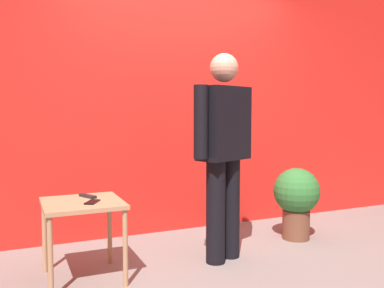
{
  "coord_description": "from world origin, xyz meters",
  "views": [
    {
      "loc": [
        -1.64,
        -2.59,
        1.22
      ],
      "look_at": [
        -0.27,
        0.55,
        0.96
      ],
      "focal_mm": 38.71,
      "sensor_mm": 36.0,
      "label": 1
    }
  ],
  "objects_px": {
    "side_table": "(83,212)",
    "standing_person": "(223,146)",
    "potted_plant": "(296,197)",
    "cell_phone": "(92,202)",
    "tv_remote": "(88,196)"
  },
  "relations": [
    {
      "from": "side_table",
      "to": "standing_person",
      "type": "bearing_deg",
      "value": -2.67
    },
    {
      "from": "cell_phone",
      "to": "standing_person",
      "type": "bearing_deg",
      "value": 32.72
    },
    {
      "from": "standing_person",
      "to": "potted_plant",
      "type": "bearing_deg",
      "value": 13.48
    },
    {
      "from": "side_table",
      "to": "cell_phone",
      "type": "xyz_separation_m",
      "value": [
        0.06,
        -0.08,
        0.09
      ]
    },
    {
      "from": "standing_person",
      "to": "side_table",
      "type": "height_order",
      "value": "standing_person"
    },
    {
      "from": "side_table",
      "to": "tv_remote",
      "type": "relative_size",
      "value": 3.4
    },
    {
      "from": "cell_phone",
      "to": "tv_remote",
      "type": "height_order",
      "value": "tv_remote"
    },
    {
      "from": "standing_person",
      "to": "potted_plant",
      "type": "relative_size",
      "value": 2.46
    },
    {
      "from": "side_table",
      "to": "potted_plant",
      "type": "distance_m",
      "value": 2.05
    },
    {
      "from": "standing_person",
      "to": "cell_phone",
      "type": "bearing_deg",
      "value": -178.53
    },
    {
      "from": "standing_person",
      "to": "side_table",
      "type": "relative_size",
      "value": 2.92
    },
    {
      "from": "side_table",
      "to": "potted_plant",
      "type": "bearing_deg",
      "value": 4.67
    },
    {
      "from": "tv_remote",
      "to": "potted_plant",
      "type": "xyz_separation_m",
      "value": [
        1.98,
        0.05,
        -0.18
      ]
    },
    {
      "from": "potted_plant",
      "to": "standing_person",
      "type": "bearing_deg",
      "value": -166.52
    },
    {
      "from": "standing_person",
      "to": "tv_remote",
      "type": "height_order",
      "value": "standing_person"
    }
  ]
}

